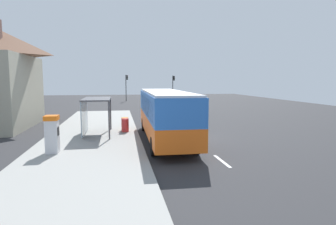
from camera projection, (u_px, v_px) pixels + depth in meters
ground_plane at (159, 114)px, 33.68m from camera, size 56.00×92.00×0.04m
sidewalk_platform at (94, 134)px, 20.83m from camera, size 6.20×30.00×0.18m
lane_stripe_seg_0 at (222, 161)px, 14.13m from camera, size 0.16×2.20×0.01m
lane_stripe_seg_1 at (195, 140)px, 19.02m from camera, size 0.16×2.20×0.01m
lane_stripe_seg_2 at (179, 128)px, 23.92m from camera, size 0.16×2.20×0.01m
lane_stripe_seg_3 at (169, 120)px, 28.82m from camera, size 0.16×2.20×0.01m
lane_stripe_seg_4 at (161, 114)px, 33.72m from camera, size 0.16×2.20×0.01m
lane_stripe_seg_5 at (156, 110)px, 38.61m from camera, size 0.16×2.20×0.01m
lane_stripe_seg_6 at (152, 106)px, 43.51m from camera, size 0.16×2.20×0.01m
lane_stripe_seg_7 at (148, 104)px, 48.41m from camera, size 0.16×2.20×0.01m
bus at (165, 112)px, 18.73m from camera, size 2.73×11.06×3.21m
white_van at (167, 98)px, 41.05m from camera, size 2.20×5.27×2.30m
sedan_near at (153, 95)px, 59.36m from camera, size 2.02×4.49×1.52m
ticket_machine at (52, 134)px, 14.95m from camera, size 0.66×0.76×1.94m
recycling_bin_red at (125, 125)px, 21.13m from camera, size 0.52×0.52×0.95m
recycling_bin_orange at (125, 124)px, 21.81m from camera, size 0.52×0.52×0.95m
traffic_light_near_side at (173, 84)px, 54.10m from camera, size 0.49×0.28×4.74m
traffic_light_far_side at (126, 84)px, 53.43m from camera, size 0.49×0.28×4.88m
bus_shelter at (92, 107)px, 19.89m from camera, size 1.80×4.00×2.50m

